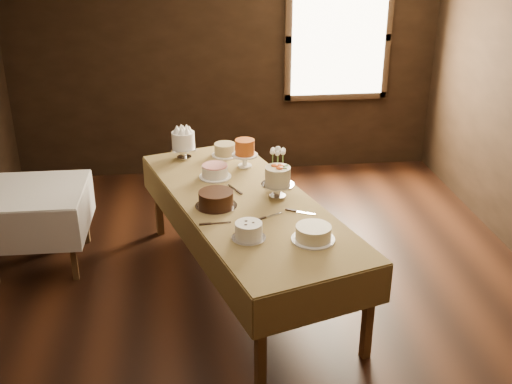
# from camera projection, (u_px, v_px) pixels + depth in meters

# --- Properties ---
(floor) EXTENTS (5.00, 6.00, 0.01)m
(floor) POSITION_uv_depth(u_px,v_px,m) (259.00, 308.00, 5.03)
(floor) COLOR black
(floor) RESTS_ON ground
(wall_back) EXTENTS (5.00, 0.02, 2.80)m
(wall_back) POSITION_uv_depth(u_px,v_px,m) (227.00, 58.00, 7.17)
(wall_back) COLOR black
(wall_back) RESTS_ON ground
(window) EXTENTS (1.10, 0.05, 1.30)m
(window) POSITION_uv_depth(u_px,v_px,m) (339.00, 39.00, 7.18)
(window) COLOR #FFEABF
(window) RESTS_ON wall_back
(display_table) EXTENTS (1.74, 2.80, 0.81)m
(display_table) POSITION_uv_depth(u_px,v_px,m) (246.00, 207.00, 5.04)
(display_table) COLOR #51361B
(display_table) RESTS_ON ground
(side_table) EXTENTS (0.87, 0.87, 0.72)m
(side_table) POSITION_uv_depth(u_px,v_px,m) (35.00, 198.00, 5.45)
(side_table) COLOR #51361B
(side_table) RESTS_ON ground
(cake_meringue) EXTENTS (0.26, 0.26, 0.27)m
(cake_meringue) POSITION_uv_depth(u_px,v_px,m) (184.00, 146.00, 5.82)
(cake_meringue) COLOR silver
(cake_meringue) RESTS_ON display_table
(cake_speckled) EXTENTS (0.25, 0.25, 0.12)m
(cake_speckled) POSITION_uv_depth(u_px,v_px,m) (225.00, 150.00, 5.91)
(cake_speckled) COLOR white
(cake_speckled) RESTS_ON display_table
(cake_lattice) EXTENTS (0.30, 0.30, 0.11)m
(cake_lattice) POSITION_uv_depth(u_px,v_px,m) (215.00, 172.00, 5.43)
(cake_lattice) COLOR white
(cake_lattice) RESTS_ON display_table
(cake_caramel) EXTENTS (0.25, 0.25, 0.27)m
(cake_caramel) POSITION_uv_depth(u_px,v_px,m) (245.00, 155.00, 5.63)
(cake_caramel) COLOR white
(cake_caramel) RESTS_ON display_table
(cake_chocolate) EXTENTS (0.38, 0.38, 0.13)m
(cake_chocolate) POSITION_uv_depth(u_px,v_px,m) (216.00, 200.00, 4.88)
(cake_chocolate) COLOR silver
(cake_chocolate) RESTS_ON display_table
(cake_flowers) EXTENTS (0.27, 0.27, 0.28)m
(cake_flowers) POSITION_uv_depth(u_px,v_px,m) (278.00, 184.00, 5.02)
(cake_flowers) COLOR silver
(cake_flowers) RESTS_ON display_table
(cake_swirl) EXTENTS (0.25, 0.25, 0.13)m
(cake_swirl) POSITION_uv_depth(u_px,v_px,m) (249.00, 232.00, 4.40)
(cake_swirl) COLOR silver
(cake_swirl) RESTS_ON display_table
(cake_cream) EXTENTS (0.33, 0.33, 0.11)m
(cake_cream) POSITION_uv_depth(u_px,v_px,m) (313.00, 234.00, 4.39)
(cake_cream) COLOR white
(cake_cream) RESTS_ON display_table
(cake_server_a) EXTENTS (0.22, 0.13, 0.01)m
(cake_server_a) POSITION_uv_depth(u_px,v_px,m) (274.00, 215.00, 4.77)
(cake_server_a) COLOR silver
(cake_server_a) RESTS_ON display_table
(cake_server_b) EXTENTS (0.23, 0.13, 0.01)m
(cake_server_b) POSITION_uv_depth(u_px,v_px,m) (306.00, 213.00, 4.80)
(cake_server_b) COLOR silver
(cake_server_b) RESTS_ON display_table
(cake_server_c) EXTENTS (0.12, 0.23, 0.01)m
(cake_server_c) POSITION_uv_depth(u_px,v_px,m) (232.00, 187.00, 5.24)
(cake_server_c) COLOR silver
(cake_server_c) RESTS_ON display_table
(cake_server_e) EXTENTS (0.24, 0.04, 0.01)m
(cake_server_e) POSITION_uv_depth(u_px,v_px,m) (221.00, 223.00, 4.64)
(cake_server_e) COLOR silver
(cake_server_e) RESTS_ON display_table
(flower_vase) EXTENTS (0.18, 0.18, 0.13)m
(flower_vase) POSITION_uv_depth(u_px,v_px,m) (277.00, 178.00, 5.26)
(flower_vase) COLOR #2D2823
(flower_vase) RESTS_ON display_table
(flower_bouquet) EXTENTS (0.14, 0.14, 0.20)m
(flower_bouquet) POSITION_uv_depth(u_px,v_px,m) (278.00, 158.00, 5.19)
(flower_bouquet) COLOR white
(flower_bouquet) RESTS_ON flower_vase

